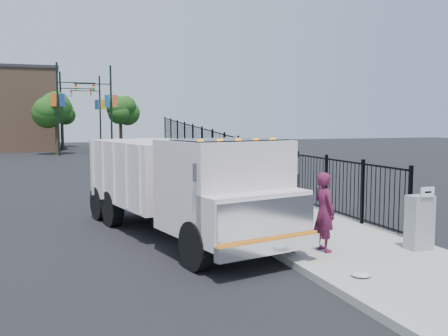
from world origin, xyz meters
name	(u,v)px	position (x,y,z in m)	size (l,w,h in m)	color
ground	(247,237)	(0.00, 0.00, 0.00)	(120.00, 120.00, 0.00)	black
sidewalk	(353,247)	(1.93, -2.00, 0.06)	(3.55, 12.00, 0.12)	#9E998E
curb	(279,253)	(0.00, -2.00, 0.08)	(0.30, 12.00, 0.16)	#ADAAA3
ramp	(179,173)	(2.12, 16.00, 0.00)	(3.95, 24.00, 1.70)	#9E998E
iron_fence	(224,163)	(3.55, 12.00, 0.90)	(0.10, 28.00, 1.80)	black
truck	(183,181)	(-1.60, 0.49, 1.51)	(4.17, 8.19, 2.68)	black
worker	(324,212)	(0.97, -2.28, 1.02)	(0.66, 0.43, 1.80)	#591836
utility_cabinet	(419,222)	(3.10, -2.88, 0.75)	(0.55, 0.40, 1.25)	gray
arrow_sign	(427,192)	(3.10, -3.10, 1.48)	(0.35, 0.04, 0.22)	white
debris	(361,274)	(0.67, -4.17, 0.17)	(0.39, 0.39, 0.10)	silver
light_pole_0	(62,105)	(-3.86, 33.44, 4.36)	(3.77, 0.22, 8.00)	black
light_pole_1	(108,106)	(0.15, 34.51, 4.36)	(3.78, 0.22, 8.00)	black
light_pole_2	(64,107)	(-3.45, 41.97, 4.36)	(3.77, 0.22, 8.00)	black
light_pole_3	(97,108)	(0.20, 45.87, 4.36)	(3.77, 0.22, 8.00)	black
tree_0	(56,110)	(-4.28, 34.59, 3.96)	(2.93, 2.93, 5.47)	#382314
tree_1	(120,112)	(2.21, 41.60, 3.93)	(2.43, 2.43, 5.22)	#382314
tree_2	(62,112)	(-3.57, 48.14, 3.95)	(2.64, 2.64, 5.32)	#382314
building	(7,111)	(-9.00, 44.00, 4.00)	(10.00, 10.00, 8.00)	#8C664C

